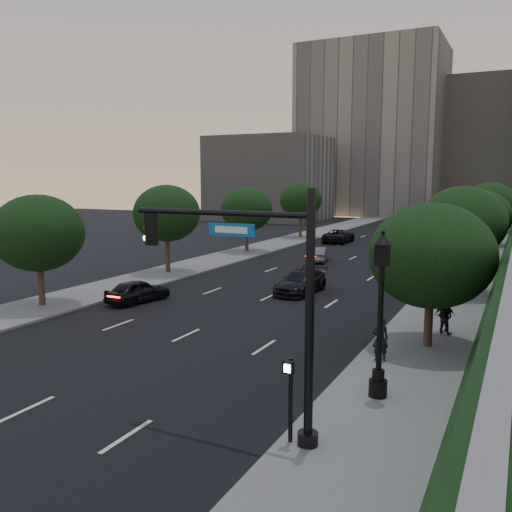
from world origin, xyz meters
The scene contains 27 objects.
ground centered at (0.00, 0.00, 0.00)m, with size 160.00×160.00×0.00m, color black.
road_surface centered at (0.00, 30.00, 0.01)m, with size 16.00×140.00×0.02m, color black.
sidewalk_right centered at (10.25, 30.00, 0.07)m, with size 4.50×140.00×0.15m, color slate.
sidewalk_left centered at (-10.25, 30.00, 0.07)m, with size 4.50×140.00×0.15m, color slate.
office_block_left centered at (-14.00, 92.00, 16.00)m, with size 26.00×20.00×32.00m, color gray.
office_block_mid centered at (6.00, 102.00, 13.00)m, with size 22.00×18.00×26.00m, color gray.
office_block_filler centered at (-26.00, 70.00, 7.00)m, with size 18.00×16.00×14.00m, color gray.
tree_right_a centered at (10.30, 8.00, 4.02)m, with size 5.20×5.20×6.24m.
tree_right_b centered at (10.30, 20.00, 4.52)m, with size 5.20×5.20×6.74m.
tree_right_c centered at (10.30, 33.00, 4.02)m, with size 5.20×5.20×6.24m.
tree_right_d centered at (10.30, 47.00, 4.52)m, with size 5.20×5.20×6.74m.
tree_right_e centered at (10.30, 62.00, 4.02)m, with size 5.20×5.20×6.24m.
tree_left_a centered at (-10.30, 6.00, 4.21)m, with size 5.00×5.00×6.34m.
tree_left_b centered at (-10.30, 18.00, 4.58)m, with size 5.00×5.00×6.71m.
tree_left_c centered at (-10.30, 31.00, 4.21)m, with size 5.00×5.00×6.34m.
tree_left_d centered at (-10.30, 45.00, 4.58)m, with size 5.00×5.00×6.71m.
traffic_signal_mast centered at (7.75, -2.41, 3.67)m, with size 5.68×0.56×7.00m.
street_lamp centered at (9.72, 1.67, 2.63)m, with size 0.64×0.64×5.62m.
pedestrian_signal centered at (8.34, -2.50, 1.57)m, with size 0.30×0.33×2.50m.
sedan_near_left centered at (-6.29, 9.42, 0.69)m, with size 1.62×4.03×1.37m, color black.
sedan_mid_left centered at (-2.06, 28.70, 0.65)m, with size 1.38×3.97×1.31m, color #5B5D62.
sedan_far_left centered at (-4.75, 42.69, 0.75)m, with size 2.49×5.40×1.50m, color black.
sedan_near_right centered at (1.28, 16.04, 0.71)m, with size 2.00×4.92×1.43m, color black.
sedan_far_right centered at (5.18, 33.93, 0.73)m, with size 1.72×4.27×1.46m, color #4D4F53.
pedestrian_a centered at (8.94, 5.15, 1.03)m, with size 0.64×0.42×1.76m, color black.
pedestrian_b centered at (10.69, 10.17, 0.91)m, with size 0.74×0.58×1.52m, color black.
pedestrian_c centered at (10.64, 10.56, 0.91)m, with size 0.89×0.37×1.52m, color black.
Camera 1 is at (13.66, -15.25, 7.27)m, focal length 38.00 mm.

